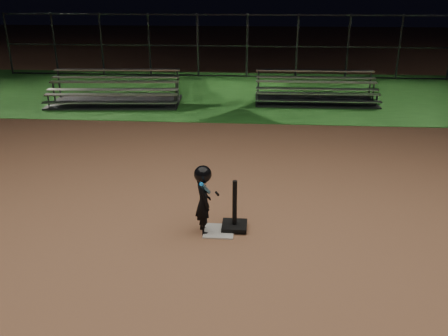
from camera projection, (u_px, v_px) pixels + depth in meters
ground at (219, 232)px, 7.00m from camera, size 80.00×80.00×0.00m
grass_strip at (244, 92)px, 16.29m from camera, size 60.00×8.00×0.01m
home_plate at (219, 231)px, 7.00m from camera, size 0.45×0.45×0.02m
batting_tee at (235, 219)px, 7.04m from camera, size 0.38×0.38×0.77m
child_batter at (203, 198)px, 6.80m from camera, size 0.41×0.62×1.07m
bleacher_left at (115, 97)px, 14.68m from camera, size 4.19×2.29×0.99m
bleacher_right at (315, 96)px, 14.87m from camera, size 3.83×1.90×0.93m
backstop_fence at (247, 46)px, 18.62m from camera, size 20.08×0.08×2.50m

